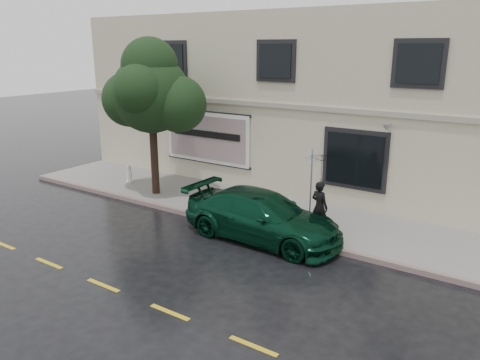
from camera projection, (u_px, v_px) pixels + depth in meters
The scene contains 12 objects.
ground at pixel (193, 239), 14.39m from camera, with size 90.00×90.00×0.00m, color black.
sidewalk at pixel (250, 207), 16.97m from camera, with size 20.00×3.50×0.15m, color gray.
curb at pixel (221, 222), 15.57m from camera, with size 20.00×0.18×0.16m, color slate.
road_marking at pixel (103, 285), 11.59m from camera, with size 19.00×0.12×0.01m, color gold.
building at pixel (320, 98), 20.62m from camera, with size 20.00×8.12×7.00m.
billboard at pixel (207, 137), 19.46m from camera, with size 4.30×0.16×2.20m.
car at pixel (262, 216), 14.21m from camera, with size 2.23×5.05×1.47m, color #08321F.
pedestrian at pixel (319, 207), 14.38m from camera, with size 0.59×0.39×1.62m, color black.
umbrella at pixel (321, 169), 14.05m from camera, with size 1.06×1.06×0.78m, color black.
street_tree at pixel (151, 95), 17.36m from camera, with size 2.90×2.90×5.30m.
fire_hydrant at pixel (129, 174), 19.80m from camera, with size 0.31×0.29×0.75m.
sign_pole at pixel (311, 180), 14.80m from camera, with size 0.30×0.05×2.47m.
Camera 1 is at (8.61, -10.28, 5.71)m, focal length 35.00 mm.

